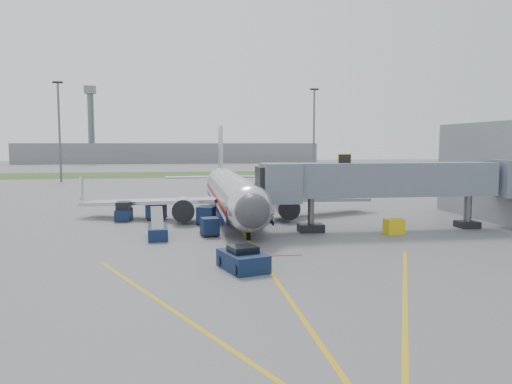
{
  "coord_description": "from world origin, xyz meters",
  "views": [
    {
      "loc": [
        -5.25,
        -37.57,
        7.81
      ],
      "look_at": [
        1.72,
        9.32,
        3.2
      ],
      "focal_mm": 35.0,
      "sensor_mm": 36.0,
      "label": 1
    }
  ],
  "objects": [
    {
      "name": "control_tower",
      "position": [
        -40.0,
        165.0,
        17.33
      ],
      "size": [
        4.0,
        4.0,
        30.0
      ],
      "color": "#595B60",
      "rests_on": "ground"
    },
    {
      "name": "light_mast_right",
      "position": [
        25.0,
        75.0,
        10.78
      ],
      "size": [
        2.0,
        0.44,
        20.4
      ],
      "color": "#595B60",
      "rests_on": "ground"
    },
    {
      "name": "distant_terminal",
      "position": [
        -10.0,
        170.0,
        4.0
      ],
      "size": [
        120.0,
        14.0,
        8.0
      ],
      "primitive_type": "cube",
      "color": "slate",
      "rests_on": "ground"
    },
    {
      "name": "pushback_tug",
      "position": [
        -1.59,
        -7.35,
        0.62
      ],
      "size": [
        3.15,
        4.05,
        1.48
      ],
      "color": "#0C1A36",
      "rests_on": "ground"
    },
    {
      "name": "light_mast_left",
      "position": [
        -30.0,
        70.0,
        10.78
      ],
      "size": [
        2.0,
        0.44,
        20.4
      ],
      "color": "#595B60",
      "rests_on": "ground"
    },
    {
      "name": "apron_markings",
      "position": [
        0.0,
        -7.4,
        0.0
      ],
      "size": [
        21.52,
        50.0,
        0.01
      ],
      "color": "gold",
      "rests_on": "ground"
    },
    {
      "name": "belt_loader",
      "position": [
        -7.34,
        4.05,
        0.58
      ],
      "size": [
        1.83,
        4.86,
        2.33
      ],
      "color": "#0C1A36",
      "rests_on": "ground"
    },
    {
      "name": "ramp_worker",
      "position": [
        -3.0,
        12.18,
        0.75
      ],
      "size": [
        0.65,
        0.56,
        1.5
      ],
      "primitive_type": "imported",
      "rotation": [
        0.0,
        0.0,
        0.44
      ],
      "color": "#C3EC1B",
      "rests_on": "ground"
    },
    {
      "name": "grass_strip",
      "position": [
        0.0,
        90.0,
        0.01
      ],
      "size": [
        300.0,
        25.0,
        0.01
      ],
      "primitive_type": "cube",
      "color": "#2D4C1E",
      "rests_on": "ground"
    },
    {
      "name": "baggage_cart_b",
      "position": [
        -7.93,
        14.29,
        1.0
      ],
      "size": [
        2.21,
        2.21,
        1.97
      ],
      "color": "#0C1A36",
      "rests_on": "ground"
    },
    {
      "name": "ground_power_cart",
      "position": [
        12.91,
        3.0,
        0.64
      ],
      "size": [
        1.77,
        1.32,
        1.29
      ],
      "color": "gold",
      "rests_on": "ground"
    },
    {
      "name": "ground",
      "position": [
        0.0,
        0.0,
        0.0
      ],
      "size": [
        400.0,
        400.0,
        0.0
      ],
      "primitive_type": "plane",
      "color": "#565659",
      "rests_on": "ground"
    },
    {
      "name": "baggage_cart_c",
      "position": [
        -3.0,
        10.41,
        0.89
      ],
      "size": [
        2.08,
        2.08,
        1.75
      ],
      "color": "#0C1A36",
      "rests_on": "ground"
    },
    {
      "name": "baggage_cart_a",
      "position": [
        -3.0,
        4.27,
        0.79
      ],
      "size": [
        1.7,
        1.7,
        1.56
      ],
      "color": "#0C1A36",
      "rests_on": "ground"
    },
    {
      "name": "jet_bridge",
      "position": [
        12.86,
        5.0,
        4.47
      ],
      "size": [
        25.3,
        4.0,
        6.9
      ],
      "color": "slate",
      "rests_on": "ground"
    },
    {
      "name": "airliner",
      "position": [
        0.0,
        15.25,
        2.65
      ],
      "size": [
        32.1,
        35.67,
        10.25
      ],
      "color": "silver",
      "rests_on": "ground"
    },
    {
      "name": "baggage_tug",
      "position": [
        -11.19,
        14.24,
        0.85
      ],
      "size": [
        1.6,
        2.84,
        1.93
      ],
      "color": "#0C1A36",
      "rests_on": "ground"
    }
  ]
}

